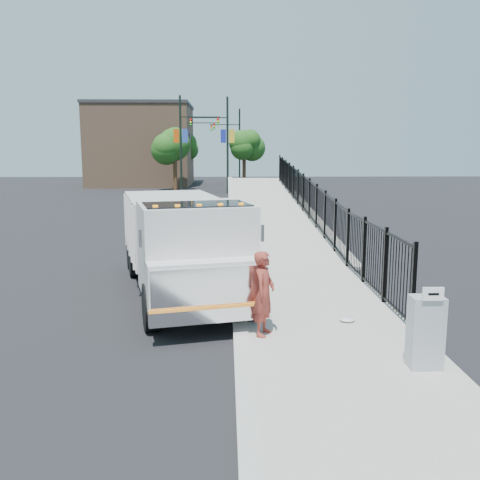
{
  "coord_description": "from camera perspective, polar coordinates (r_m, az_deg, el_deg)",
  "views": [
    {
      "loc": [
        -0.28,
        -12.52,
        3.84
      ],
      "look_at": [
        0.09,
        2.0,
        1.33
      ],
      "focal_mm": 40.0,
      "sensor_mm": 36.0,
      "label": 1
    }
  ],
  "objects": [
    {
      "name": "debris",
      "position": [
        11.96,
        11.34,
        -8.29
      ],
      "size": [
        0.34,
        0.34,
        0.09
      ],
      "primitive_type": "ellipsoid",
      "color": "silver",
      "rests_on": "sidewalk"
    },
    {
      "name": "tree_1",
      "position": [
        52.05,
        0.45,
        9.9
      ],
      "size": [
        2.35,
        2.35,
        5.17
      ],
      "color": "#382314",
      "rests_on": "ground"
    },
    {
      "name": "ground",
      "position": [
        13.1,
        -0.18,
        -7.23
      ],
      "size": [
        120.0,
        120.0,
        0.0
      ],
      "primitive_type": "plane",
      "color": "black",
      "rests_on": "ground"
    },
    {
      "name": "tree_0",
      "position": [
        48.53,
        -6.98,
        9.88
      ],
      "size": [
        3.01,
        3.01,
        5.5
      ],
      "color": "#382314",
      "rests_on": "ground"
    },
    {
      "name": "light_pole_3",
      "position": [
        58.87,
        -0.35,
        10.32
      ],
      "size": [
        3.78,
        0.22,
        8.0
      ],
      "color": "black",
      "rests_on": "ground"
    },
    {
      "name": "building",
      "position": [
        57.19,
        -10.38,
        9.81
      ],
      "size": [
        10.0,
        10.0,
        8.0
      ],
      "primitive_type": "cube",
      "color": "#8C664C",
      "rests_on": "ground"
    },
    {
      "name": "curb",
      "position": [
        11.17,
        0.05,
        -9.84
      ],
      "size": [
        0.3,
        12.0,
        0.16
      ],
      "primitive_type": "cube",
      "color": "#ADAAA3",
      "rests_on": "ground"
    },
    {
      "name": "utility_cabinet",
      "position": [
        9.73,
        19.18,
        -9.27
      ],
      "size": [
        0.55,
        0.4,
        1.25
      ],
      "primitive_type": "cube",
      "color": "gray",
      "rests_on": "sidewalk"
    },
    {
      "name": "light_pole_0",
      "position": [
        44.4,
        -5.95,
        10.43
      ],
      "size": [
        3.77,
        0.22,
        8.0
      ],
      "color": "black",
      "rests_on": "ground"
    },
    {
      "name": "arrow_sign",
      "position": [
        9.33,
        19.91,
        -5.42
      ],
      "size": [
        0.35,
        0.04,
        0.22
      ],
      "primitive_type": "cube",
      "color": "white",
      "rests_on": "utility_cabinet"
    },
    {
      "name": "tree_2",
      "position": [
        58.89,
        -5.89,
        9.86
      ],
      "size": [
        2.63,
        2.63,
        5.32
      ],
      "color": "#382314",
      "rests_on": "ground"
    },
    {
      "name": "ramp",
      "position": [
        28.88,
        3.33,
        2.15
      ],
      "size": [
        3.95,
        24.06,
        3.19
      ],
      "primitive_type": "cube",
      "rotation": [
        0.06,
        0.0,
        0.0
      ],
      "color": "#9E998E",
      "rests_on": "ground"
    },
    {
      "name": "sidewalk",
      "position": [
        11.39,
        9.91,
        -9.71
      ],
      "size": [
        3.55,
        12.0,
        0.12
      ],
      "primitive_type": "cube",
      "color": "#9E998E",
      "rests_on": "ground"
    },
    {
      "name": "light_pole_1",
      "position": [
        45.31,
        -1.73,
        10.47
      ],
      "size": [
        3.78,
        0.22,
        8.0
      ],
      "color": "black",
      "rests_on": "ground"
    },
    {
      "name": "truck",
      "position": [
        14.04,
        -6.25,
        0.16
      ],
      "size": [
        4.21,
        8.13,
        2.66
      ],
      "rotation": [
        0.0,
        0.0,
        0.23
      ],
      "color": "black",
      "rests_on": "ground"
    },
    {
      "name": "iron_fence",
      "position": [
        24.99,
        7.37,
        2.97
      ],
      "size": [
        0.1,
        28.0,
        1.8
      ],
      "primitive_type": "cube",
      "color": "black",
      "rests_on": "ground"
    },
    {
      "name": "light_pole_2",
      "position": [
        54.8,
        -5.66,
        10.31
      ],
      "size": [
        3.77,
        0.22,
        8.0
      ],
      "color": "black",
      "rests_on": "ground"
    },
    {
      "name": "worker",
      "position": [
        10.69,
        2.57,
        -5.72
      ],
      "size": [
        0.62,
        0.73,
        1.71
      ],
      "primitive_type": "imported",
      "rotation": [
        0.0,
        0.0,
        1.18
      ],
      "color": "maroon",
      "rests_on": "sidewalk"
    }
  ]
}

